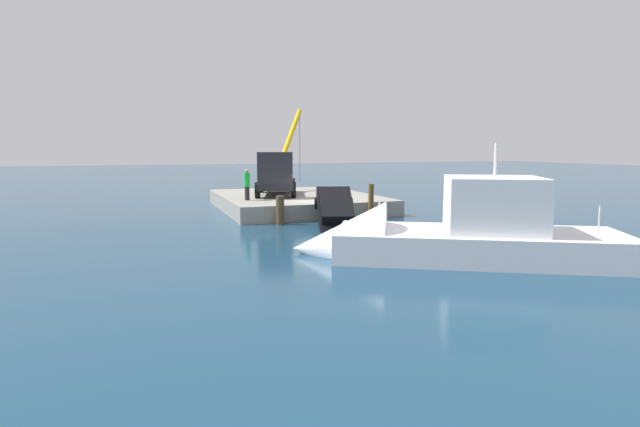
{
  "coord_description": "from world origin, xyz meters",
  "views": [
    {
      "loc": [
        27.9,
        -9.77,
        4.05
      ],
      "look_at": [
        2.94,
        -0.78,
        0.57
      ],
      "focal_mm": 28.09,
      "sensor_mm": 36.0,
      "label": 1
    }
  ],
  "objects_px": {
    "salvaged_car": "(336,214)",
    "moored_yacht": "(426,246)",
    "dock_worker": "(247,184)",
    "crane_truck": "(277,174)"
  },
  "relations": [
    {
      "from": "salvaged_car",
      "to": "crane_truck",
      "type": "bearing_deg",
      "value": -172.87
    },
    {
      "from": "salvaged_car",
      "to": "moored_yacht",
      "type": "xyz_separation_m",
      "value": [
        7.83,
        0.5,
        -0.25
      ]
    },
    {
      "from": "moored_yacht",
      "to": "dock_worker",
      "type": "bearing_deg",
      "value": -164.1
    },
    {
      "from": "crane_truck",
      "to": "salvaged_car",
      "type": "bearing_deg",
      "value": 7.13
    },
    {
      "from": "salvaged_car",
      "to": "moored_yacht",
      "type": "relative_size",
      "value": 0.37
    },
    {
      "from": "crane_truck",
      "to": "moored_yacht",
      "type": "distance_m",
      "value": 15.98
    },
    {
      "from": "dock_worker",
      "to": "moored_yacht",
      "type": "height_order",
      "value": "moored_yacht"
    },
    {
      "from": "dock_worker",
      "to": "salvaged_car",
      "type": "relative_size",
      "value": 0.41
    },
    {
      "from": "dock_worker",
      "to": "moored_yacht",
      "type": "relative_size",
      "value": 0.15
    },
    {
      "from": "moored_yacht",
      "to": "salvaged_car",
      "type": "bearing_deg",
      "value": -176.36
    }
  ]
}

